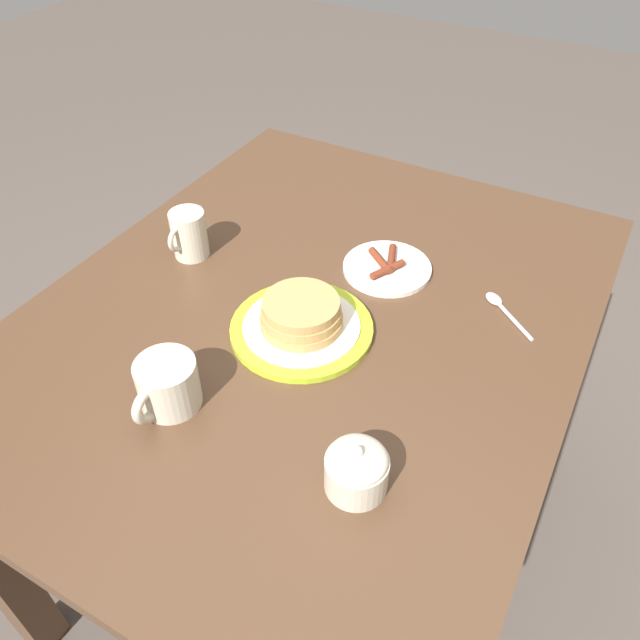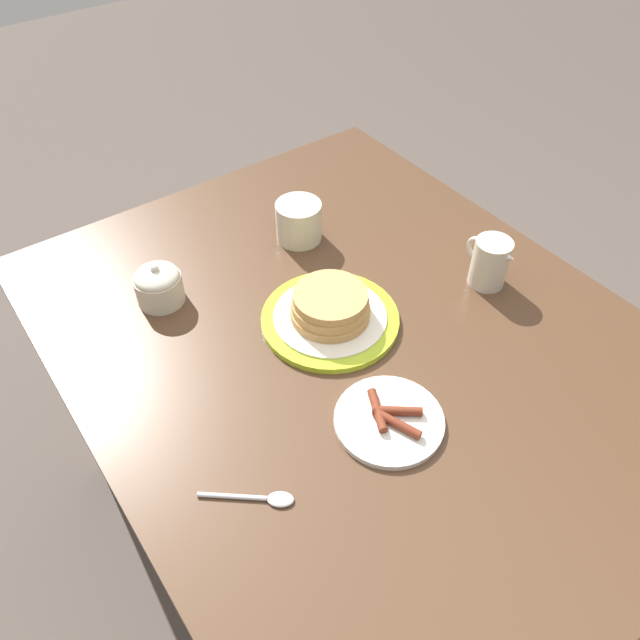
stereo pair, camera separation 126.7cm
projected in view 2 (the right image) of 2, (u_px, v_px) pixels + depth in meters
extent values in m
plane|color=#51473F|center=(344.00, 534.00, 1.58)|extent=(8.00, 8.00, 0.00)
cube|color=#4C3321|center=(355.00, 342.00, 1.07)|extent=(1.15, 0.90, 0.03)
cube|color=#4C3321|center=(347.00, 264.00, 1.79)|extent=(0.07, 0.07, 0.70)
cube|color=#4C3321|center=(83.00, 390.00, 1.47)|extent=(0.07, 0.07, 0.70)
cylinder|color=#AAC628|center=(330.00, 319.00, 1.08)|extent=(0.24, 0.24, 0.01)
cylinder|color=white|center=(330.00, 316.00, 1.08)|extent=(0.20, 0.20, 0.00)
cylinder|color=tan|center=(330.00, 312.00, 1.07)|extent=(0.14, 0.14, 0.02)
cylinder|color=tan|center=(330.00, 305.00, 1.06)|extent=(0.13, 0.13, 0.02)
cylinder|color=tan|center=(330.00, 297.00, 1.05)|extent=(0.13, 0.13, 0.02)
cylinder|color=silver|center=(389.00, 420.00, 0.94)|extent=(0.17, 0.17, 0.01)
cylinder|color=maroon|center=(398.00, 424.00, 0.92)|extent=(0.08, 0.04, 0.01)
cylinder|color=maroon|center=(377.00, 410.00, 0.93)|extent=(0.07, 0.05, 0.01)
cylinder|color=maroon|center=(397.00, 411.00, 0.93)|extent=(0.06, 0.07, 0.01)
cylinder|color=beige|center=(299.00, 221.00, 1.23)|extent=(0.09, 0.09, 0.08)
torus|color=beige|center=(286.00, 211.00, 1.25)|extent=(0.06, 0.01, 0.06)
cylinder|color=#472819|center=(298.00, 207.00, 1.20)|extent=(0.08, 0.08, 0.00)
cylinder|color=beige|center=(490.00, 263.00, 1.13)|extent=(0.07, 0.07, 0.09)
cone|color=beige|center=(506.00, 257.00, 1.09)|extent=(0.04, 0.03, 0.04)
torus|color=beige|center=(477.00, 249.00, 1.14)|extent=(0.05, 0.01, 0.05)
cylinder|color=beige|center=(159.00, 289.00, 1.11)|extent=(0.08, 0.08, 0.05)
ellipsoid|color=beige|center=(156.00, 276.00, 1.09)|extent=(0.08, 0.08, 0.03)
sphere|color=beige|center=(155.00, 269.00, 1.08)|extent=(0.02, 0.02, 0.02)
cylinder|color=silver|center=(232.00, 496.00, 0.85)|extent=(0.07, 0.08, 0.01)
ellipsoid|color=silver|center=(280.00, 499.00, 0.85)|extent=(0.04, 0.04, 0.01)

